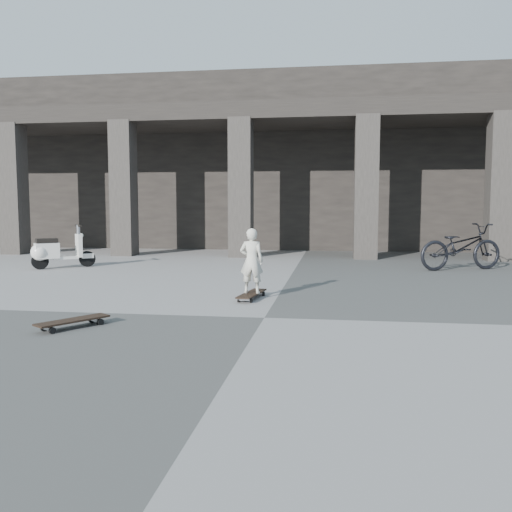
# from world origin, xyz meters

# --- Properties ---
(ground) EXTENTS (90.00, 90.00, 0.00)m
(ground) POSITION_xyz_m (0.00, 0.00, 0.00)
(ground) COLOR #464644
(ground) RESTS_ON ground
(colonnade) EXTENTS (28.00, 8.82, 6.00)m
(colonnade) POSITION_xyz_m (-0.00, 13.77, 3.03)
(colonnade) COLOR black
(colonnade) RESTS_ON ground
(longboard) EXTENTS (0.37, 1.00, 0.10)m
(longboard) POSITION_xyz_m (-0.39, 1.43, 0.08)
(longboard) COLOR black
(longboard) RESTS_ON ground
(skateboard_spare) EXTENTS (0.70, 0.89, 0.11)m
(skateboard_spare) POSITION_xyz_m (-2.25, -0.94, 0.08)
(skateboard_spare) COLOR black
(skateboard_spare) RESTS_ON ground
(child) EXTENTS (0.39, 0.26, 1.05)m
(child) POSITION_xyz_m (-0.39, 1.43, 0.62)
(child) COLOR beige
(child) RESTS_ON longboard
(scooter) EXTENTS (1.23, 1.07, 1.04)m
(scooter) POSITION_xyz_m (-5.73, 4.91, 0.41)
(scooter) COLOR black
(scooter) RESTS_ON ground
(bicycle) EXTENTS (2.20, 1.45, 1.09)m
(bicycle) POSITION_xyz_m (3.84, 6.03, 0.55)
(bicycle) COLOR black
(bicycle) RESTS_ON ground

